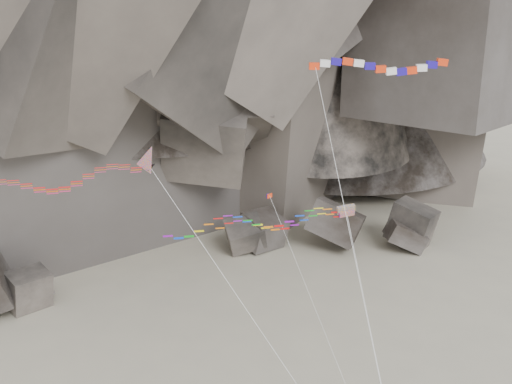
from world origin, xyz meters
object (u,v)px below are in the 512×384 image
object	(u,v)px
delta_kite	(65,178)
parafoil_kite	(251,222)
banner_kite	(379,69)
pennant_kite	(302,277)

from	to	relation	value
delta_kite	parafoil_kite	bearing A→B (deg)	-36.25
delta_kite	banner_kite	xyz separation A→B (m)	(21.41, -1.36, 6.25)
delta_kite	banner_kite	size ratio (longest dim) A/B	0.82
pennant_kite	delta_kite	bearing A→B (deg)	138.32
parafoil_kite	delta_kite	bearing A→B (deg)	170.84
delta_kite	banner_kite	distance (m)	22.34
banner_kite	parafoil_kite	xyz separation A→B (m)	(-9.88, -1.74, -9.50)
banner_kite	pennant_kite	size ratio (longest dim) A/B	1.55
banner_kite	parafoil_kite	size ratio (longest dim) A/B	1.50
banner_kite	pennant_kite	world-z (taller)	banner_kite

